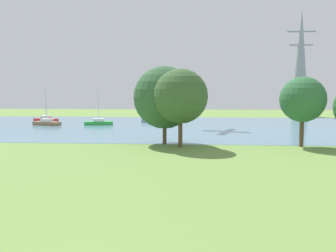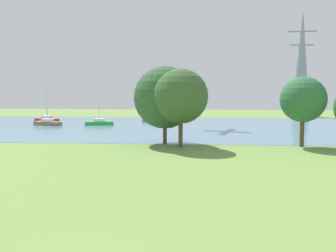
% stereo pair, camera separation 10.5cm
% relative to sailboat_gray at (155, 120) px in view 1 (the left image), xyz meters
% --- Properties ---
extents(ground_plane, '(160.00, 160.00, 0.00)m').
position_rel_sailboat_gray_xyz_m(ground_plane, '(3.48, -35.17, -0.45)').
color(ground_plane, olive).
extents(water_surface, '(140.00, 40.00, 0.02)m').
position_rel_sailboat_gray_xyz_m(water_surface, '(3.48, -7.17, -0.44)').
color(water_surface, '#5B88A1').
rests_on(water_surface, ground).
extents(sailboat_gray, '(5.02, 2.59, 5.46)m').
position_rel_sailboat_gray_xyz_m(sailboat_gray, '(0.00, 0.00, 0.00)').
color(sailboat_gray, gray).
rests_on(sailboat_gray, water_surface).
extents(sailboat_green, '(5.00, 2.43, 6.19)m').
position_rel_sailboat_gray_xyz_m(sailboat_green, '(-9.12, -5.67, 0.01)').
color(sailboat_green, green).
rests_on(sailboat_green, water_surface).
extents(sailboat_brown, '(5.03, 2.72, 6.29)m').
position_rel_sailboat_gray_xyz_m(sailboat_brown, '(-17.79, -6.81, 0.01)').
color(sailboat_brown, brown).
rests_on(sailboat_brown, water_surface).
extents(sailboat_red, '(5.02, 3.04, 5.96)m').
position_rel_sailboat_gray_xyz_m(sailboat_red, '(-20.82, 0.06, 0.00)').
color(sailboat_red, red).
rests_on(sailboat_red, water_surface).
extents(tree_east_far, '(6.90, 6.90, 8.63)m').
position_rel_sailboat_gray_xyz_m(tree_east_far, '(3.94, -26.68, 4.72)').
color(tree_east_far, brown).
rests_on(tree_east_far, ground).
extents(tree_west_near, '(5.70, 5.70, 8.21)m').
position_rel_sailboat_gray_xyz_m(tree_west_near, '(5.79, -29.15, 4.90)').
color(tree_west_near, brown).
rests_on(tree_west_near, ground).
extents(tree_west_far, '(4.78, 4.78, 7.41)m').
position_rel_sailboat_gray_xyz_m(tree_west_far, '(18.59, -27.74, 4.55)').
color(tree_west_far, brown).
rests_on(tree_west_far, ground).
extents(electricity_pylon, '(6.40, 4.40, 23.90)m').
position_rel_sailboat_gray_xyz_m(electricity_pylon, '(31.33, 18.48, 11.52)').
color(electricity_pylon, gray).
rests_on(electricity_pylon, ground).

